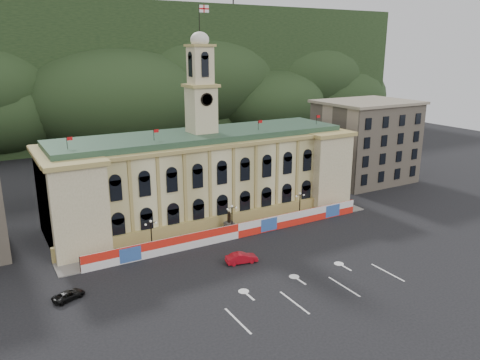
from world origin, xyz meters
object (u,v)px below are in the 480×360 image
statue (229,226)px  lamp_center (232,217)px  black_suv (69,295)px  red_sedan (242,258)px

statue → lamp_center: (0.00, -1.00, 1.89)m
statue → black_suv: (-27.79, -9.38, -0.63)m
statue → red_sedan: statue is taller
statue → red_sedan: size_ratio=0.76×
red_sedan → black_suv: size_ratio=1.11×
lamp_center → black_suv: 29.13m
red_sedan → black_suv: red_sedan is taller
black_suv → red_sedan: bearing=-115.6°
statue → red_sedan: bearing=-110.0°
statue → lamp_center: bearing=-90.0°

